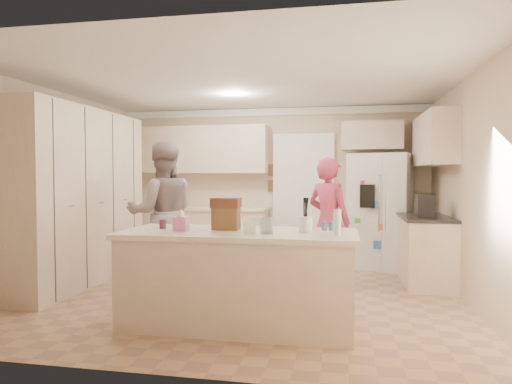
% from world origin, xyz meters
% --- Properties ---
extents(floor, '(5.20, 4.60, 0.02)m').
position_xyz_m(floor, '(0.00, 0.00, -0.01)').
color(floor, tan).
rests_on(floor, ground).
extents(ceiling, '(5.20, 4.60, 0.02)m').
position_xyz_m(ceiling, '(0.00, 0.00, 2.61)').
color(ceiling, white).
rests_on(ceiling, wall_back).
extents(wall_back, '(5.20, 0.02, 2.60)m').
position_xyz_m(wall_back, '(0.00, 2.31, 1.30)').
color(wall_back, beige).
rests_on(wall_back, ground).
extents(wall_front, '(5.20, 0.02, 2.60)m').
position_xyz_m(wall_front, '(0.00, -2.31, 1.30)').
color(wall_front, beige).
rests_on(wall_front, ground).
extents(wall_left, '(0.02, 4.60, 2.60)m').
position_xyz_m(wall_left, '(-2.61, 0.00, 1.30)').
color(wall_left, beige).
rests_on(wall_left, ground).
extents(wall_right, '(0.02, 4.60, 2.60)m').
position_xyz_m(wall_right, '(2.61, 0.00, 1.30)').
color(wall_right, beige).
rests_on(wall_right, ground).
extents(crown_back, '(5.20, 0.08, 0.12)m').
position_xyz_m(crown_back, '(0.00, 2.26, 2.53)').
color(crown_back, white).
rests_on(crown_back, wall_back).
extents(pantry_bank, '(0.60, 2.60, 2.35)m').
position_xyz_m(pantry_bank, '(-2.30, 0.20, 1.18)').
color(pantry_bank, beige).
rests_on(pantry_bank, floor).
extents(back_base_cab, '(2.20, 0.60, 0.88)m').
position_xyz_m(back_base_cab, '(-1.15, 2.00, 0.44)').
color(back_base_cab, beige).
rests_on(back_base_cab, floor).
extents(back_countertop, '(2.24, 0.63, 0.04)m').
position_xyz_m(back_countertop, '(-1.15, 1.99, 0.90)').
color(back_countertop, '#EFE6CC').
rests_on(back_countertop, back_base_cab).
extents(back_upper_cab, '(2.20, 0.35, 0.80)m').
position_xyz_m(back_upper_cab, '(-1.15, 2.12, 1.90)').
color(back_upper_cab, beige).
rests_on(back_upper_cab, wall_back).
extents(doorway_opening, '(0.90, 0.06, 2.10)m').
position_xyz_m(doorway_opening, '(0.55, 2.28, 1.05)').
color(doorway_opening, black).
rests_on(doorway_opening, floor).
extents(doorway_casing, '(1.02, 0.03, 2.22)m').
position_xyz_m(doorway_casing, '(0.55, 2.24, 1.05)').
color(doorway_casing, white).
rests_on(doorway_casing, floor).
extents(wall_frame_upper, '(0.15, 0.02, 0.20)m').
position_xyz_m(wall_frame_upper, '(0.02, 2.27, 1.55)').
color(wall_frame_upper, brown).
rests_on(wall_frame_upper, wall_back).
extents(wall_frame_lower, '(0.15, 0.02, 0.20)m').
position_xyz_m(wall_frame_lower, '(0.02, 2.27, 1.28)').
color(wall_frame_lower, brown).
rests_on(wall_frame_lower, wall_back).
extents(refrigerator, '(1.06, 0.93, 1.80)m').
position_xyz_m(refrigerator, '(1.78, 1.99, 0.90)').
color(refrigerator, white).
rests_on(refrigerator, floor).
extents(fridge_seam, '(0.02, 0.02, 1.78)m').
position_xyz_m(fridge_seam, '(1.78, 1.63, 0.90)').
color(fridge_seam, gray).
rests_on(fridge_seam, refrigerator).
extents(fridge_dispenser, '(0.22, 0.03, 0.35)m').
position_xyz_m(fridge_dispenser, '(1.56, 1.62, 1.15)').
color(fridge_dispenser, black).
rests_on(fridge_dispenser, refrigerator).
extents(fridge_handle_l, '(0.02, 0.02, 0.85)m').
position_xyz_m(fridge_handle_l, '(1.73, 1.62, 1.05)').
color(fridge_handle_l, silver).
rests_on(fridge_handle_l, refrigerator).
extents(fridge_handle_r, '(0.02, 0.02, 0.85)m').
position_xyz_m(fridge_handle_r, '(1.83, 1.62, 1.05)').
color(fridge_handle_r, silver).
rests_on(fridge_handle_r, refrigerator).
extents(over_fridge_cab, '(0.95, 0.35, 0.45)m').
position_xyz_m(over_fridge_cab, '(1.65, 2.12, 2.10)').
color(over_fridge_cab, beige).
rests_on(over_fridge_cab, wall_back).
extents(right_base_cab, '(0.60, 1.20, 0.88)m').
position_xyz_m(right_base_cab, '(2.30, 1.00, 0.44)').
color(right_base_cab, beige).
rests_on(right_base_cab, floor).
extents(right_countertop, '(0.63, 1.24, 0.04)m').
position_xyz_m(right_countertop, '(2.29, 1.00, 0.90)').
color(right_countertop, '#2D2B28').
rests_on(right_countertop, right_base_cab).
extents(right_upper_cab, '(0.35, 1.50, 0.70)m').
position_xyz_m(right_upper_cab, '(2.43, 1.20, 1.95)').
color(right_upper_cab, beige).
rests_on(right_upper_cab, wall_right).
extents(coffee_maker, '(0.22, 0.28, 0.30)m').
position_xyz_m(coffee_maker, '(2.25, 0.80, 1.07)').
color(coffee_maker, black).
rests_on(coffee_maker, right_countertop).
extents(island_base, '(2.20, 0.90, 0.88)m').
position_xyz_m(island_base, '(0.20, -1.10, 0.44)').
color(island_base, beige).
rests_on(island_base, floor).
extents(island_top, '(2.28, 0.96, 0.05)m').
position_xyz_m(island_top, '(0.20, -1.10, 0.90)').
color(island_top, '#EFE6CC').
rests_on(island_top, island_base).
extents(utensil_crock, '(0.13, 0.13, 0.15)m').
position_xyz_m(utensil_crock, '(0.85, -1.05, 1.00)').
color(utensil_crock, white).
rests_on(utensil_crock, island_top).
extents(tissue_box, '(0.13, 0.13, 0.14)m').
position_xyz_m(tissue_box, '(-0.35, -1.20, 1.00)').
color(tissue_box, pink).
rests_on(tissue_box, island_top).
extents(tissue_plume, '(0.08, 0.08, 0.08)m').
position_xyz_m(tissue_plume, '(-0.35, -1.20, 1.10)').
color(tissue_plume, white).
rests_on(tissue_plume, tissue_box).
extents(dollhouse_body, '(0.26, 0.18, 0.22)m').
position_xyz_m(dollhouse_body, '(0.05, -1.00, 1.04)').
color(dollhouse_body, brown).
rests_on(dollhouse_body, island_top).
extents(dollhouse_roof, '(0.28, 0.20, 0.10)m').
position_xyz_m(dollhouse_roof, '(0.05, -1.00, 1.20)').
color(dollhouse_roof, '#592D1E').
rests_on(dollhouse_roof, dollhouse_body).
extents(jam_jar, '(0.07, 0.07, 0.09)m').
position_xyz_m(jam_jar, '(-0.60, -1.05, 0.97)').
color(jam_jar, '#59263F').
rests_on(jam_jar, island_top).
extents(greeting_card_a, '(0.12, 0.06, 0.16)m').
position_xyz_m(greeting_card_a, '(0.35, -1.30, 1.01)').
color(greeting_card_a, white).
rests_on(greeting_card_a, island_top).
extents(greeting_card_b, '(0.12, 0.05, 0.16)m').
position_xyz_m(greeting_card_b, '(0.50, -1.25, 1.01)').
color(greeting_card_b, silver).
rests_on(greeting_card_b, island_top).
extents(water_bottle, '(0.07, 0.07, 0.24)m').
position_xyz_m(water_bottle, '(1.15, -1.25, 1.04)').
color(water_bottle, silver).
rests_on(water_bottle, island_top).
extents(shaker_salt, '(0.05, 0.05, 0.09)m').
position_xyz_m(shaker_salt, '(1.02, -0.88, 0.97)').
color(shaker_salt, teal).
rests_on(shaker_salt, island_top).
extents(shaker_pepper, '(0.05, 0.05, 0.09)m').
position_xyz_m(shaker_pepper, '(1.09, -0.88, 0.97)').
color(shaker_pepper, teal).
rests_on(shaker_pepper, island_top).
extents(teen_boy, '(1.16, 1.08, 1.92)m').
position_xyz_m(teen_boy, '(-1.18, 0.33, 0.96)').
color(teen_boy, gray).
rests_on(teen_boy, floor).
extents(teen_girl, '(0.74, 0.68, 1.70)m').
position_xyz_m(teen_girl, '(1.02, 0.69, 0.85)').
color(teen_girl, '#C33D5E').
rests_on(teen_girl, floor).
extents(fridge_magnets, '(0.76, 0.02, 1.44)m').
position_xyz_m(fridge_magnets, '(1.78, 1.62, 0.90)').
color(fridge_magnets, tan).
rests_on(fridge_magnets, refrigerator).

